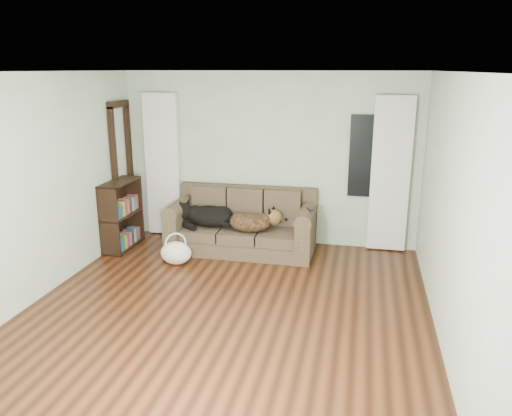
% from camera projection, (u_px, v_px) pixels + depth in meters
% --- Properties ---
extents(floor, '(5.00, 5.00, 0.00)m').
position_uv_depth(floor, '(226.00, 312.00, 5.58)').
color(floor, black).
rests_on(floor, ground).
extents(ceiling, '(5.00, 5.00, 0.00)m').
position_uv_depth(ceiling, '(221.00, 72.00, 4.88)').
color(ceiling, white).
rests_on(ceiling, ground).
extents(wall_back, '(4.50, 0.04, 2.60)m').
position_uv_depth(wall_back, '(269.00, 159.00, 7.58)').
color(wall_back, beige).
rests_on(wall_back, ground).
extents(wall_left, '(0.04, 5.00, 2.60)m').
position_uv_depth(wall_left, '(34.00, 189.00, 5.70)').
color(wall_left, beige).
rests_on(wall_left, ground).
extents(wall_right, '(0.04, 5.00, 2.60)m').
position_uv_depth(wall_right, '(450.00, 213.00, 4.77)').
color(wall_right, beige).
rests_on(wall_right, ground).
extents(curtain_left, '(0.55, 0.08, 2.25)m').
position_uv_depth(curtain_left, '(163.00, 165.00, 7.90)').
color(curtain_left, silver).
rests_on(curtain_left, ground).
extents(curtain_right, '(0.55, 0.08, 2.25)m').
position_uv_depth(curtain_right, '(390.00, 175.00, 7.18)').
color(curtain_right, silver).
rests_on(curtain_right, ground).
extents(window_pane, '(0.50, 0.03, 1.20)m').
position_uv_depth(window_pane, '(367.00, 156.00, 7.23)').
color(window_pane, black).
rests_on(window_pane, wall_back).
extents(door_casing, '(0.07, 0.60, 2.10)m').
position_uv_depth(door_casing, '(123.00, 175.00, 7.68)').
color(door_casing, black).
rests_on(door_casing, ground).
extents(sofa, '(2.13, 0.92, 0.87)m').
position_uv_depth(sofa, '(242.00, 221.00, 7.38)').
color(sofa, '#382F1B').
rests_on(sofa, floor).
extents(dog_black_lab, '(0.82, 0.64, 0.31)m').
position_uv_depth(dog_black_lab, '(207.00, 217.00, 7.46)').
color(dog_black_lab, black).
rests_on(dog_black_lab, sofa).
extents(dog_shepherd, '(0.65, 0.46, 0.28)m').
position_uv_depth(dog_shepherd, '(253.00, 221.00, 7.23)').
color(dog_shepherd, black).
rests_on(dog_shepherd, sofa).
extents(tv_remote, '(0.14, 0.19, 0.02)m').
position_uv_depth(tv_remote, '(310.00, 209.00, 7.00)').
color(tv_remote, black).
rests_on(tv_remote, sofa).
extents(tote_bag, '(0.51, 0.43, 0.32)m').
position_uv_depth(tote_bag, '(176.00, 253.00, 6.92)').
color(tote_bag, white).
rests_on(tote_bag, floor).
extents(bookshelf, '(0.33, 0.83, 1.03)m').
position_uv_depth(bookshelf, '(122.00, 216.00, 7.48)').
color(bookshelf, black).
rests_on(bookshelf, floor).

